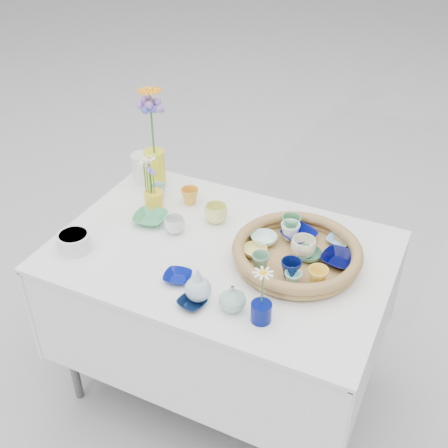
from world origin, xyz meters
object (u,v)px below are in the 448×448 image
at_px(display_table, 222,382).
at_px(tall_vase_yellow, 155,169).
at_px(bud_vase_seafoam, 232,298).
at_px(wicker_tray, 297,254).

xyz_separation_m(display_table, tall_vase_yellow, (-0.47, 0.30, 0.85)).
distance_m(display_table, tall_vase_yellow, 1.02).
distance_m(bud_vase_seafoam, tall_vase_yellow, 0.86).
height_order(wicker_tray, tall_vase_yellow, tall_vase_yellow).
height_order(display_table, bud_vase_seafoam, bud_vase_seafoam).
bearing_deg(bud_vase_seafoam, wicker_tray, 71.30).
distance_m(wicker_tray, tall_vase_yellow, 0.79).
bearing_deg(wicker_tray, display_table, -169.88).
bearing_deg(tall_vase_yellow, display_table, -32.48).
relative_size(wicker_tray, bud_vase_seafoam, 5.02).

